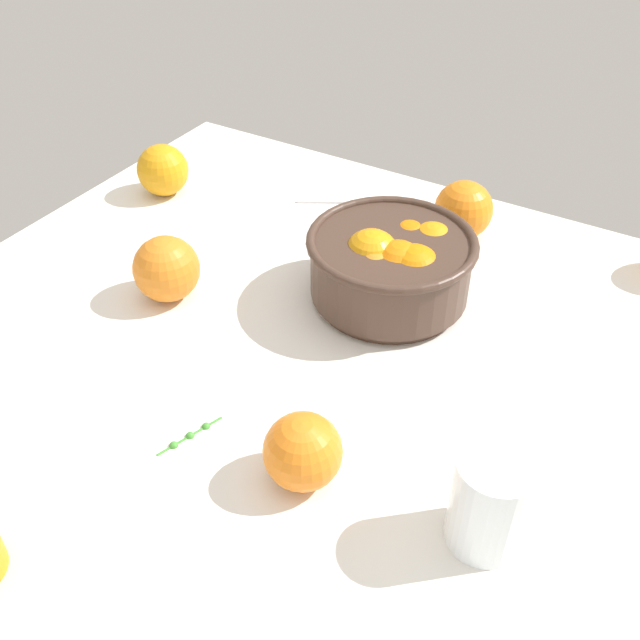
{
  "coord_description": "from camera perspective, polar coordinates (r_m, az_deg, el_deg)",
  "views": [
    {
      "loc": [
        29.57,
        -50.62,
        59.32
      ],
      "look_at": [
        -2.71,
        3.65,
        7.93
      ],
      "focal_mm": 41.12,
      "sensor_mm": 36.0,
      "label": 1
    }
  ],
  "objects": [
    {
      "name": "ground_plane",
      "position": [
        0.84,
        0.32,
        -6.91
      ],
      "size": [
        115.0,
        105.62,
        3.0
      ],
      "primitive_type": "cube",
      "color": "white"
    },
    {
      "name": "fruit_bowl",
      "position": [
        0.95,
        5.66,
        4.33
      ],
      "size": [
        21.81,
        21.81,
        10.56
      ],
      "color": "#473328",
      "rests_on": "ground_plane"
    },
    {
      "name": "juice_glass",
      "position": [
        0.7,
        13.03,
        -13.92
      ],
      "size": [
        7.35,
        7.35,
        10.36
      ],
      "color": "white",
      "rests_on": "ground_plane"
    },
    {
      "name": "loose_orange_0",
      "position": [
        1.22,
        -12.14,
        11.34
      ],
      "size": [
        8.21,
        8.21,
        8.21
      ],
      "primitive_type": "sphere",
      "color": "orange",
      "rests_on": "ground_plane"
    },
    {
      "name": "loose_orange_1",
      "position": [
        1.1,
        11.03,
        8.43
      ],
      "size": [
        8.6,
        8.6,
        8.6
      ],
      "primitive_type": "sphere",
      "color": "orange",
      "rests_on": "ground_plane"
    },
    {
      "name": "loose_orange_3",
      "position": [
        0.73,
        -1.35,
        -10.19
      ],
      "size": [
        7.97,
        7.97,
        7.97
      ],
      "primitive_type": "sphere",
      "color": "orange",
      "rests_on": "ground_plane"
    },
    {
      "name": "loose_orange_4",
      "position": [
        0.98,
        -11.86,
        3.91
      ],
      "size": [
        8.76,
        8.76,
        8.76
      ],
      "primitive_type": "sphere",
      "color": "orange",
      "rests_on": "ground_plane"
    },
    {
      "name": "spoon",
      "position": [
        1.18,
        3.4,
        9.26
      ],
      "size": [
        14.69,
        9.27,
        1.0
      ],
      "color": "silver",
      "rests_on": "ground_plane"
    },
    {
      "name": "herb_sprig_0",
      "position": [
        0.81,
        -10.13,
        -8.78
      ],
      "size": [
        2.85,
        7.92,
        0.98
      ],
      "color": "#429333",
      "rests_on": "ground_plane"
    }
  ]
}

